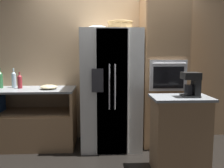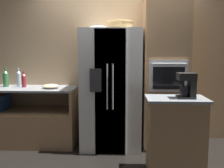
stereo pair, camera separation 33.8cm
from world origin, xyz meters
TOP-DOWN VIEW (x-y plane):
  - ground_plane at (0.00, 0.00)m, footprint 20.00×20.00m
  - wall_back at (0.00, 0.46)m, footprint 12.00×0.06m
  - counter_left at (-1.29, 0.09)m, footprint 1.38×0.68m
  - refrigerator at (-0.03, 0.03)m, footprint 0.88×0.81m
  - wall_oven at (0.78, 0.12)m, footprint 0.66×0.67m
  - island_counter at (0.76, -0.85)m, footprint 0.69×0.47m
  - wicker_basket at (0.10, -0.04)m, footprint 0.37×0.37m
  - fruit_bowl at (-0.23, 0.12)m, footprint 0.27×0.27m
  - bottle_tall at (-1.73, 0.18)m, footprint 0.08×0.08m
  - bottle_short at (-1.53, 0.22)m, footprint 0.07×0.07m
  - bottle_wide at (-1.41, 0.13)m, footprint 0.07×0.07m
  - mixing_bowl at (-0.96, 0.02)m, footprint 0.25×0.25m
  - coffee_maker at (0.88, -0.88)m, footprint 0.19×0.19m

SIDE VIEW (x-z plane):
  - ground_plane at x=0.00m, z-range 0.00..0.00m
  - counter_left at x=-1.29m, z-range -0.12..0.77m
  - island_counter at x=0.76m, z-range 0.00..0.92m
  - refrigerator at x=-0.03m, z-range 0.00..1.77m
  - mixing_bowl at x=-0.96m, z-range 0.89..0.96m
  - bottle_wide at x=-1.41m, z-range 0.88..1.13m
  - bottle_short at x=-1.53m, z-range 0.87..1.17m
  - bottle_tall at x=-1.73m, z-range 0.88..1.18m
  - coffee_maker at x=0.88m, z-range 0.93..1.22m
  - wall_oven at x=0.78m, z-range 0.00..2.29m
  - wall_back at x=0.00m, z-range 0.00..2.80m
  - fruit_bowl at x=-0.23m, z-range 1.77..1.84m
  - wicker_basket at x=0.10m, z-range 1.78..1.89m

